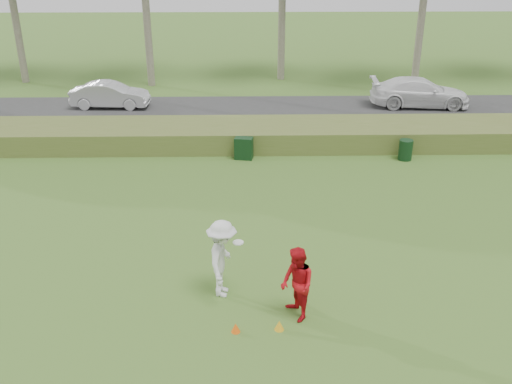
{
  "coord_description": "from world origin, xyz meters",
  "views": [
    {
      "loc": [
        -0.32,
        -11.62,
        8.32
      ],
      "look_at": [
        0.0,
        4.0,
        1.3
      ],
      "focal_mm": 40.0,
      "sensor_mm": 36.0,
      "label": 1
    }
  ],
  "objects_px": {
    "player_red": "(297,284)",
    "car_right": "(420,92)",
    "cone_orange": "(236,328)",
    "car_mid": "(110,95)",
    "cone_yellow": "(279,325)",
    "utility_cabinet": "(244,148)",
    "trash_bin": "(406,150)",
    "player_white": "(222,259)"
  },
  "relations": [
    {
      "from": "trash_bin",
      "to": "car_mid",
      "type": "distance_m",
      "value": 15.7
    },
    {
      "from": "cone_yellow",
      "to": "trash_bin",
      "type": "distance_m",
      "value": 12.35
    },
    {
      "from": "utility_cabinet",
      "to": "trash_bin",
      "type": "distance_m",
      "value": 6.57
    },
    {
      "from": "car_right",
      "to": "player_red",
      "type": "bearing_deg",
      "value": 160.38
    },
    {
      "from": "utility_cabinet",
      "to": "player_red",
      "type": "bearing_deg",
      "value": -72.61
    },
    {
      "from": "player_white",
      "to": "utility_cabinet",
      "type": "bearing_deg",
      "value": 4.54
    },
    {
      "from": "player_white",
      "to": "cone_yellow",
      "type": "bearing_deg",
      "value": -130.31
    },
    {
      "from": "player_white",
      "to": "cone_yellow",
      "type": "xyz_separation_m",
      "value": [
        1.34,
        -1.49,
        -0.9
      ]
    },
    {
      "from": "player_red",
      "to": "car_right",
      "type": "relative_size",
      "value": 0.36
    },
    {
      "from": "car_right",
      "to": "cone_orange",
      "type": "bearing_deg",
      "value": 157.4
    },
    {
      "from": "cone_yellow",
      "to": "utility_cabinet",
      "type": "relative_size",
      "value": 0.27
    },
    {
      "from": "utility_cabinet",
      "to": "car_mid",
      "type": "relative_size",
      "value": 0.22
    },
    {
      "from": "player_white",
      "to": "cone_orange",
      "type": "relative_size",
      "value": 8.75
    },
    {
      "from": "player_red",
      "to": "player_white",
      "type": "bearing_deg",
      "value": -140.27
    },
    {
      "from": "cone_orange",
      "to": "trash_bin",
      "type": "bearing_deg",
      "value": 58.39
    },
    {
      "from": "utility_cabinet",
      "to": "trash_bin",
      "type": "bearing_deg",
      "value": 8.74
    },
    {
      "from": "cone_orange",
      "to": "car_mid",
      "type": "distance_m",
      "value": 20.05
    },
    {
      "from": "player_red",
      "to": "cone_yellow",
      "type": "height_order",
      "value": "player_red"
    },
    {
      "from": "cone_orange",
      "to": "car_mid",
      "type": "relative_size",
      "value": 0.06
    },
    {
      "from": "player_red",
      "to": "utility_cabinet",
      "type": "relative_size",
      "value": 2.05
    },
    {
      "from": "player_red",
      "to": "utility_cabinet",
      "type": "distance_m",
      "value": 10.76
    },
    {
      "from": "utility_cabinet",
      "to": "car_right",
      "type": "bearing_deg",
      "value": 49.77
    },
    {
      "from": "player_red",
      "to": "car_mid",
      "type": "relative_size",
      "value": 0.45
    },
    {
      "from": "cone_orange",
      "to": "player_red",
      "type": "bearing_deg",
      "value": 20.57
    },
    {
      "from": "trash_bin",
      "to": "car_mid",
      "type": "xyz_separation_m",
      "value": [
        -13.58,
        7.87,
        0.31
      ]
    },
    {
      "from": "cone_yellow",
      "to": "car_right",
      "type": "height_order",
      "value": "car_right"
    },
    {
      "from": "player_white",
      "to": "car_mid",
      "type": "distance_m",
      "value": 18.47
    },
    {
      "from": "player_red",
      "to": "car_right",
      "type": "bearing_deg",
      "value": 135.7
    },
    {
      "from": "player_white",
      "to": "cone_orange",
      "type": "bearing_deg",
      "value": -160.01
    },
    {
      "from": "cone_yellow",
      "to": "utility_cabinet",
      "type": "height_order",
      "value": "utility_cabinet"
    },
    {
      "from": "player_white",
      "to": "car_right",
      "type": "bearing_deg",
      "value": -22.05
    },
    {
      "from": "cone_yellow",
      "to": "cone_orange",
      "type": "bearing_deg",
      "value": -176.52
    },
    {
      "from": "cone_orange",
      "to": "car_right",
      "type": "relative_size",
      "value": 0.05
    },
    {
      "from": "player_white",
      "to": "cone_yellow",
      "type": "distance_m",
      "value": 2.2
    },
    {
      "from": "player_red",
      "to": "utility_cabinet",
      "type": "height_order",
      "value": "player_red"
    },
    {
      "from": "player_white",
      "to": "player_red",
      "type": "relative_size",
      "value": 1.11
    },
    {
      "from": "car_mid",
      "to": "car_right",
      "type": "height_order",
      "value": "car_right"
    },
    {
      "from": "trash_bin",
      "to": "car_right",
      "type": "xyz_separation_m",
      "value": [
        2.73,
        7.76,
        0.39
      ]
    },
    {
      "from": "cone_yellow",
      "to": "trash_bin",
      "type": "height_order",
      "value": "trash_bin"
    },
    {
      "from": "player_white",
      "to": "cone_orange",
      "type": "height_order",
      "value": "player_white"
    },
    {
      "from": "player_red",
      "to": "car_right",
      "type": "xyz_separation_m",
      "value": [
        8.05,
        18.2,
        -0.11
      ]
    },
    {
      "from": "cone_orange",
      "to": "utility_cabinet",
      "type": "xyz_separation_m",
      "value": [
        0.2,
        11.21,
        0.33
      ]
    }
  ]
}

